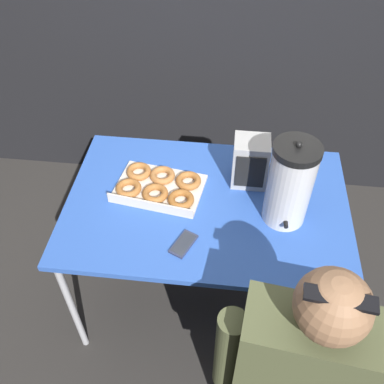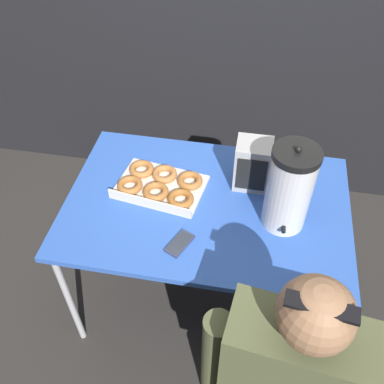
# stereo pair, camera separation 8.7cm
# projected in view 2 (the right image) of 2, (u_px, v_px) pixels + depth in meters

# --- Properties ---
(ground_plane) EXTENTS (12.00, 12.00, 0.00)m
(ground_plane) POSITION_uv_depth(u_px,v_px,m) (204.00, 292.00, 2.43)
(ground_plane) COLOR #2D2B28
(folding_table) EXTENTS (1.25, 0.83, 0.74)m
(folding_table) POSITION_uv_depth(u_px,v_px,m) (207.00, 211.00, 1.93)
(folding_table) COLOR #2D56B2
(folding_table) RESTS_ON ground
(donut_box) EXTENTS (0.43, 0.32, 0.05)m
(donut_box) POSITION_uv_depth(u_px,v_px,m) (160.00, 185.00, 1.95)
(donut_box) COLOR beige
(donut_box) RESTS_ON folding_table
(coffee_urn) EXTENTS (0.19, 0.21, 0.41)m
(coffee_urn) POSITION_uv_depth(u_px,v_px,m) (289.00, 189.00, 1.69)
(coffee_urn) COLOR silver
(coffee_urn) RESTS_ON folding_table
(cell_phone) EXTENTS (0.11, 0.15, 0.01)m
(cell_phone) POSITION_uv_depth(u_px,v_px,m) (180.00, 243.00, 1.74)
(cell_phone) COLOR #2D334C
(cell_phone) RESTS_ON folding_table
(space_heater) EXTENTS (0.16, 0.14, 0.24)m
(space_heater) POSITION_uv_depth(u_px,v_px,m) (253.00, 165.00, 1.90)
(space_heater) COLOR #9E9E9E
(space_heater) RESTS_ON folding_table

